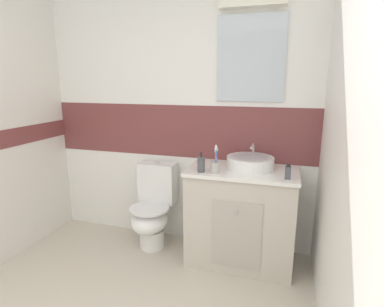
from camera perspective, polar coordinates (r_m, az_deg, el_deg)
wall_back_tiled at (r=3.03m, az=-2.31°, el=7.23°), size 3.20×0.20×2.50m
wall_right_plain at (r=1.67m, az=28.47°, el=0.30°), size 0.10×3.48×2.50m
vanity_cabinet at (r=2.81m, az=8.96°, el=-11.18°), size 0.91×0.55×0.85m
sink_basin at (r=2.68m, az=10.60°, el=-1.55°), size 0.40×0.44×0.18m
toilet at (r=3.06m, az=-7.16°, el=-10.03°), size 0.37×0.50×0.81m
toothbrush_cup at (r=2.50m, az=4.25°, el=-2.32°), size 0.07×0.07×0.23m
soap_dispenser at (r=2.53m, az=1.67°, el=-1.97°), size 0.06×0.06×0.17m
perfume_flask_small at (r=2.46m, az=17.15°, el=-3.25°), size 0.04×0.03×0.12m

